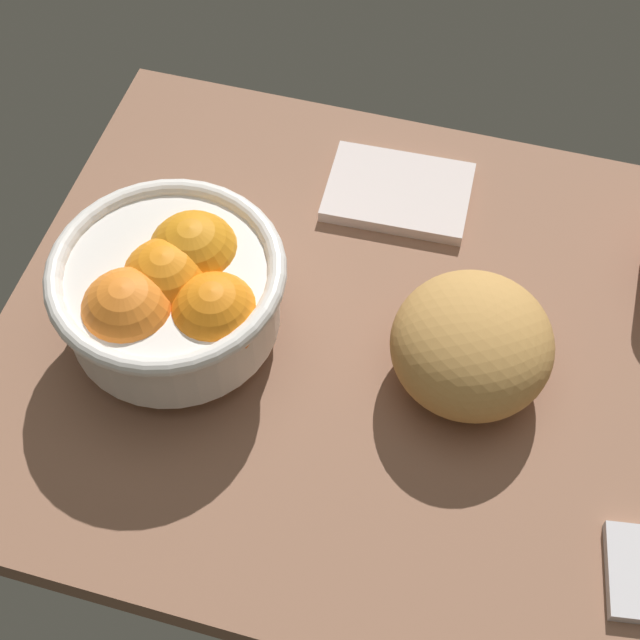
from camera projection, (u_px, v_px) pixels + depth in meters
The scene contains 4 objects.
ground_plane at pixel (415, 358), 82.31cm from camera, with size 73.04×54.47×3.00cm, color #8D6149.
fruit_bowl at pixel (173, 293), 76.56cm from camera, with size 19.53×19.53×11.25cm.
bread_loaf at pixel (472, 344), 75.97cm from camera, with size 13.72×13.35×9.09cm, color tan.
napkin_spare at pixel (398, 192), 90.40cm from camera, with size 13.71×9.71×1.26cm, color silver.
Camera 1 is at (-3.48, 43.87, 68.65)cm, focal length 52.47 mm.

